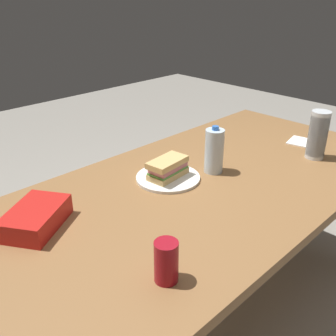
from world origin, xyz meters
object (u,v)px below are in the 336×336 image
Objects in this scene: plastic_cup_stack at (318,135)px; soda_can_red at (166,262)px; dining_table at (206,198)px; chip_bag at (36,218)px; paper_plate at (168,178)px; sandwich at (168,168)px; water_bottle_tall at (214,151)px.

soda_can_red is at bearing 5.42° from plastic_cup_stack.
dining_table is 0.68m from chip_bag.
chip_bag is (0.55, -0.06, 0.03)m from paper_plate.
dining_table is 0.62m from soda_can_red.
sandwich is 0.86× the size of plastic_cup_stack.
sandwich is at bearing -135.23° from soda_can_red.
paper_plate is 0.05m from sandwich.
chip_bag reaches higher than dining_table.
sandwich is 0.21m from water_bottle_tall.
soda_can_red is at bearing 44.77° from sandwich.
dining_table is at bearing 131.17° from chip_bag.
plastic_cup_stack reaches higher than chip_bag.
plastic_cup_stack reaches higher than water_bottle_tall.
sandwich is 0.93× the size of water_bottle_tall.
chip_bag is 0.75m from water_bottle_tall.
water_bottle_tall is 0.92× the size of plastic_cup_stack.
soda_can_red is 0.60× the size of water_bottle_tall.
paper_plate is 1.38× the size of sandwich.
paper_plate is at bearing -52.30° from dining_table.
water_bottle_tall is at bearing -154.78° from dining_table.
water_bottle_tall is at bearing 136.17° from chip_bag.
dining_table is 7.17× the size of paper_plate.
sandwich is at bearing 32.58° from paper_plate.
soda_can_red reaches higher than paper_plate.
paper_plate is at bearing -135.31° from soda_can_red.
paper_plate is 0.55m from chip_bag.
soda_can_red reaches higher than chip_bag.
chip_bag is (0.12, -0.48, -0.03)m from soda_can_red.
sandwich is at bearing -23.26° from water_bottle_tall.
soda_can_red is at bearing 29.32° from dining_table.
dining_table is 0.21m from sandwich.
sandwich reaches higher than paper_plate.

